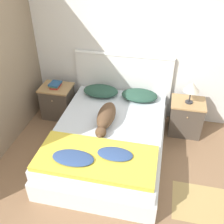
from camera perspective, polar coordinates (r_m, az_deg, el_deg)
The scene contains 13 objects.
ground_plane at distance 3.25m, azimuth -3.58°, elevation -20.99°, with size 16.00×16.00×0.00m, color #896647.
wall_back at distance 4.15m, azimuth 3.80°, elevation 14.97°, with size 9.00×0.06×2.55m.
bed at distance 3.73m, azimuth -0.68°, elevation -6.12°, with size 1.50×2.06×0.48m.
headboard at distance 4.39m, azimuth 2.38°, elevation 6.11°, with size 1.58×0.06×1.11m.
nightstand_left at distance 4.56m, azimuth -11.73°, elevation 2.30°, with size 0.51×0.43×0.57m.
nightstand_right at distance 4.25m, azimuth 15.76°, elevation -1.05°, with size 0.51×0.43×0.57m.
pillow_left at distance 4.24m, azimuth -2.46°, elevation 4.61°, with size 0.57×0.38×0.14m.
pillow_right at distance 4.14m, azimuth 6.00°, elevation 3.65°, with size 0.57×0.38×0.14m.
quilt at distance 3.08m, azimuth -3.68°, elevation -9.93°, with size 1.39×0.66×0.11m.
dog at distance 3.57m, azimuth -1.29°, elevation -1.03°, with size 0.23×0.78×0.24m.
book_stack at distance 4.40m, azimuth -12.22°, elevation 5.81°, with size 0.18×0.22×0.07m.
table_lamp at distance 3.95m, azimuth 16.99°, elevation 5.19°, with size 0.23×0.23×0.34m.
rug at distance 3.53m, azimuth 22.76°, elevation -18.56°, with size 1.15×0.56×0.00m.
Camera 1 is at (0.57, -1.73, 2.69)m, focal length 42.00 mm.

